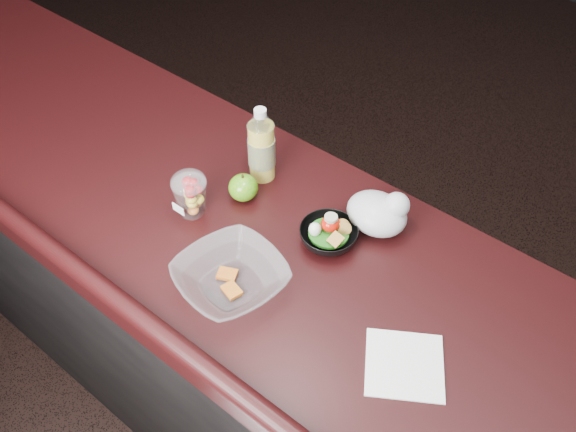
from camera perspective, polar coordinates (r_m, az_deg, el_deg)
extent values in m
cube|color=black|center=(1.99, -1.35, -12.41)|extent=(4.00, 0.65, 0.98)
cube|color=black|center=(1.57, -1.67, -2.72)|extent=(4.06, 0.71, 0.04)
cylinder|color=yellow|center=(1.67, -2.35, 5.77)|extent=(0.07, 0.07, 0.17)
cylinder|color=white|center=(1.67, -2.35, 5.77)|extent=(0.07, 0.07, 0.17)
cone|color=white|center=(1.61, -2.46, 8.44)|extent=(0.07, 0.07, 0.03)
cylinder|color=white|center=(1.59, -2.49, 9.14)|extent=(0.03, 0.03, 0.02)
cylinder|color=#072D99|center=(1.67, -2.35, 5.77)|extent=(0.07, 0.07, 0.08)
ellipsoid|color=white|center=(1.58, -8.85, 2.98)|extent=(0.09, 0.09, 0.05)
ellipsoid|color=#247D0E|center=(1.64, -4.00, 2.54)|extent=(0.08, 0.08, 0.07)
cylinder|color=black|center=(1.62, -4.07, 3.52)|extent=(0.01, 0.01, 0.01)
ellipsoid|color=silver|center=(1.57, 7.88, 0.22)|extent=(0.16, 0.13, 0.09)
sphere|color=silver|center=(1.55, 9.62, 0.93)|extent=(0.07, 0.07, 0.07)
imported|color=black|center=(1.55, 3.62, -1.75)|extent=(0.15, 0.15, 0.04)
cylinder|color=#0F470C|center=(1.54, 3.64, -1.53)|extent=(0.10, 0.10, 0.01)
ellipsoid|color=#BA1407|center=(1.53, 3.81, -0.68)|extent=(0.05, 0.05, 0.04)
cylinder|color=beige|center=(1.52, 3.84, -0.16)|extent=(0.03, 0.03, 0.01)
ellipsoid|color=white|center=(1.53, 2.41, -1.19)|extent=(0.03, 0.03, 0.04)
imported|color=silver|center=(1.46, -5.11, -5.47)|extent=(0.29, 0.29, 0.06)
cube|color=#990F0C|center=(1.48, -5.42, -5.16)|extent=(0.05, 0.05, 0.01)
cube|color=#990F0C|center=(1.45, -5.03, -6.60)|extent=(0.05, 0.04, 0.01)
cube|color=white|center=(1.38, 10.31, -12.89)|extent=(0.22, 0.22, 0.00)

